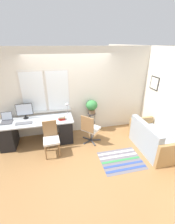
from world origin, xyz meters
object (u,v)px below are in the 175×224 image
(monitor, at_px, (24,110))
(book_stack, at_px, (62,118))
(desk_chair_wooden, at_px, (51,138))
(desk_lamp, at_px, (67,106))
(keyboard, at_px, (24,123))
(laptop, at_px, (7,120))
(plant_stand, at_px, (92,116))
(couch_loveseat, at_px, (152,140))
(office_chair_swivel, at_px, (90,128))
(potted_plant, at_px, (92,106))
(mouse, at_px, (36,122))

(monitor, relative_size, book_stack, 2.17)
(desk_chair_wooden, bearing_deg, desk_lamp, 51.80)
(desk_lamp, bearing_deg, keyboard, -166.26)
(laptop, height_order, book_stack, laptop)
(laptop, distance_m, monitor, 0.54)
(desk_lamp, bearing_deg, laptop, -176.60)
(plant_stand, bearing_deg, keyboard, -168.52)
(monitor, xyz_separation_m, couch_loveseat, (3.43, -1.24, -0.72))
(laptop, bearing_deg, office_chair_swivel, -10.47)
(laptop, height_order, potted_plant, potted_plant)
(keyboard, bearing_deg, laptop, 157.10)
(desk_lamp, bearing_deg, office_chair_swivel, -42.15)
(mouse, height_order, desk_lamp, desk_lamp)
(laptop, relative_size, plant_stand, 0.46)
(plant_stand, bearing_deg, couch_loveseat, -43.64)
(laptop, xyz_separation_m, couch_loveseat, (3.92, -1.13, -0.52))
(office_chair_swivel, height_order, couch_loveseat, office_chair_swivel)
(desk_lamp, height_order, office_chair_swivel, desk_lamp)
(keyboard, xyz_separation_m, mouse, (0.31, -0.00, 0.01))
(mouse, distance_m, office_chair_swivel, 1.56)
(mouse, bearing_deg, monitor, 133.28)
(desk_chair_wooden, relative_size, plant_stand, 1.42)
(book_stack, xyz_separation_m, office_chair_swivel, (0.79, -0.22, -0.33))
(mouse, relative_size, book_stack, 0.29)
(potted_plant, bearing_deg, desk_lamp, -172.11)
(desk_lamp, bearing_deg, monitor, 179.50)
(book_stack, height_order, couch_loveseat, book_stack)
(mouse, bearing_deg, laptop, 165.49)
(mouse, bearing_deg, plant_stand, 13.53)
(book_stack, bearing_deg, keyboard, 179.82)
(desk_lamp, height_order, desk_chair_wooden, desk_lamp)
(laptop, relative_size, desk_lamp, 0.78)
(office_chair_swivel, bearing_deg, couch_loveseat, -158.60)
(couch_loveseat, bearing_deg, desk_chair_wooden, 80.51)
(plant_stand, bearing_deg, desk_lamp, -172.11)
(book_stack, xyz_separation_m, desk_chair_wooden, (-0.33, -0.47, -0.31))
(mouse, xyz_separation_m, plant_stand, (1.73, 0.42, -0.20))
(desk_lamp, distance_m, plant_stand, 0.92)
(keyboard, relative_size, couch_loveseat, 0.30)
(monitor, relative_size, office_chair_swivel, 0.50)
(couch_loveseat, bearing_deg, potted_plant, 46.36)
(keyboard, distance_m, couch_loveseat, 3.60)
(desk_chair_wooden, xyz_separation_m, potted_plant, (1.34, 0.88, 0.43))
(laptop, xyz_separation_m, mouse, (0.79, -0.20, -0.04))
(book_stack, bearing_deg, laptop, 172.27)
(book_stack, bearing_deg, desk_chair_wooden, -125.40)
(mouse, bearing_deg, potted_plant, 13.53)
(desk_lamp, distance_m, book_stack, 0.43)
(desk_lamp, bearing_deg, mouse, -161.86)
(monitor, xyz_separation_m, keyboard, (-0.01, -0.31, -0.25))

